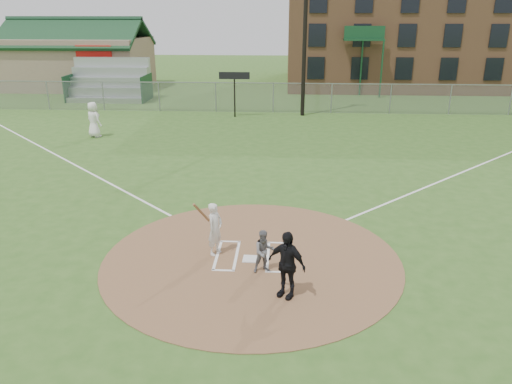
# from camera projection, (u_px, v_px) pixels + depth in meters

# --- Properties ---
(ground) EXTENTS (140.00, 140.00, 0.00)m
(ground) POSITION_uv_depth(u_px,v_px,m) (252.00, 259.00, 14.14)
(ground) COLOR #335A1F
(ground) RESTS_ON ground
(dirt_circle) EXTENTS (8.40, 8.40, 0.02)m
(dirt_circle) POSITION_uv_depth(u_px,v_px,m) (252.00, 259.00, 14.14)
(dirt_circle) COLOR #875F3F
(dirt_circle) RESTS_ON ground
(home_plate) EXTENTS (0.45, 0.45, 0.03)m
(home_plate) POSITION_uv_depth(u_px,v_px,m) (251.00, 259.00, 14.07)
(home_plate) COLOR silver
(home_plate) RESTS_ON dirt_circle
(foul_line_first) EXTENTS (17.04, 17.04, 0.01)m
(foul_line_first) POSITION_uv_depth(u_px,v_px,m) (468.00, 170.00, 22.08)
(foul_line_first) COLOR white
(foul_line_first) RESTS_ON ground
(foul_line_third) EXTENTS (17.04, 17.04, 0.01)m
(foul_line_third) POSITION_uv_depth(u_px,v_px,m) (71.00, 163.00, 23.09)
(foul_line_third) COLOR white
(foul_line_third) RESTS_ON ground
(catcher) EXTENTS (0.69, 0.61, 1.19)m
(catcher) POSITION_uv_depth(u_px,v_px,m) (264.00, 251.00, 13.23)
(catcher) COLOR slate
(catcher) RESTS_ON dirt_circle
(umpire) EXTENTS (1.08, 0.87, 1.72)m
(umpire) POSITION_uv_depth(u_px,v_px,m) (286.00, 264.00, 12.00)
(umpire) COLOR black
(umpire) RESTS_ON dirt_circle
(ondeck_player) EXTENTS (1.13, 1.03, 1.94)m
(ondeck_player) POSITION_uv_depth(u_px,v_px,m) (94.00, 120.00, 27.60)
(ondeck_player) COLOR white
(ondeck_player) RESTS_ON ground
(batters_boxes) EXTENTS (2.08, 1.88, 0.01)m
(batters_boxes) POSITION_uv_depth(u_px,v_px,m) (252.00, 256.00, 14.28)
(batters_boxes) COLOR white
(batters_boxes) RESTS_ON dirt_circle
(batter_at_plate) EXTENTS (0.79, 1.00, 1.78)m
(batter_at_plate) POSITION_uv_depth(u_px,v_px,m) (215.00, 229.00, 14.16)
(batter_at_plate) COLOR silver
(batter_at_plate) RESTS_ON dirt_circle
(outfield_fence) EXTENTS (56.08, 0.08, 2.03)m
(outfield_fence) POSITION_uv_depth(u_px,v_px,m) (273.00, 98.00, 34.44)
(outfield_fence) COLOR slate
(outfield_fence) RESTS_ON ground
(bleachers) EXTENTS (6.08, 3.20, 3.20)m
(bleachers) POSITION_uv_depth(u_px,v_px,m) (109.00, 80.00, 38.92)
(bleachers) COLOR #B7BABF
(bleachers) RESTS_ON ground
(clubhouse) EXTENTS (12.20, 8.71, 6.23)m
(clubhouse) POSITION_uv_depth(u_px,v_px,m) (79.00, 61.00, 45.30)
(clubhouse) COLOR gray
(clubhouse) RESTS_ON ground
(brick_warehouse) EXTENTS (30.00, 17.17, 15.00)m
(brick_warehouse) POSITION_uv_depth(u_px,v_px,m) (451.00, 1.00, 46.31)
(brick_warehouse) COLOR #9F6744
(brick_warehouse) RESTS_ON ground
(light_pole) EXTENTS (1.20, 0.30, 12.22)m
(light_pole) POSITION_uv_depth(u_px,v_px,m) (306.00, 12.00, 31.49)
(light_pole) COLOR black
(light_pole) RESTS_ON ground
(scoreboard_sign) EXTENTS (2.00, 0.10, 2.93)m
(scoreboard_sign) POSITION_uv_depth(u_px,v_px,m) (234.00, 80.00, 32.43)
(scoreboard_sign) COLOR black
(scoreboard_sign) RESTS_ON ground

